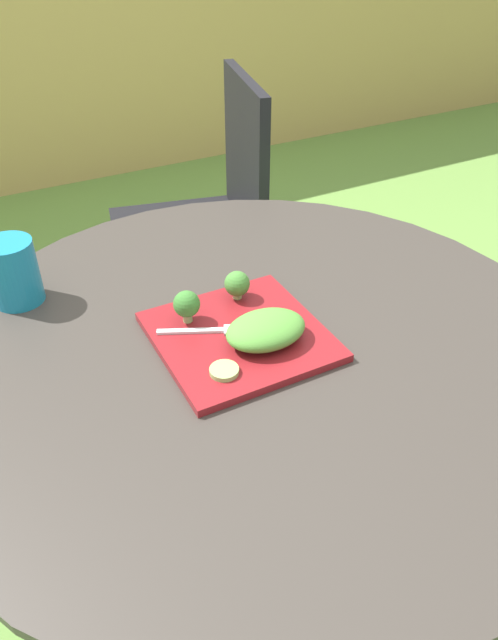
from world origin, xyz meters
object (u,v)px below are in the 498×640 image
Objects in this scene: drinking_glass at (14,275)px; patio_chair at (212,205)px; salad_plate at (239,336)px; fork at (213,330)px.

patio_chair is at bearing 42.27° from drinking_glass.
patio_chair reaches higher than drinking_glass.
salad_plate is 0.04m from fork.
drinking_glass is (-0.64, -0.58, 0.25)m from patio_chair.
patio_chair reaches higher than fork.
patio_chair is 3.37× the size of salad_plate.
drinking_glass reaches higher than fork.
salad_plate is 2.27× the size of drinking_glass.
patio_chair is 0.95m from fork.
drinking_glass is at bearing 134.65° from fork.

